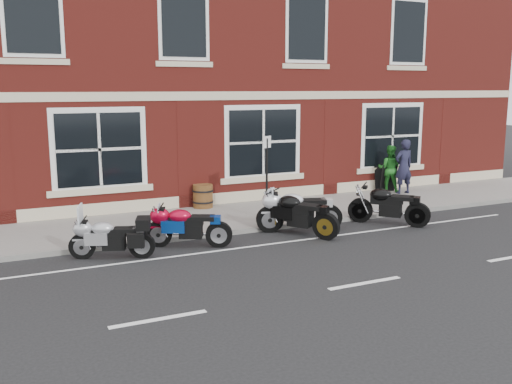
{
  "coord_description": "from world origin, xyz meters",
  "views": [
    {
      "loc": [
        -6.25,
        -11.43,
        3.66
      ],
      "look_at": [
        -0.11,
        1.6,
        1.0
      ],
      "focal_mm": 40.0,
      "sensor_mm": 36.0,
      "label": 1
    }
  ],
  "objects_px": {
    "a_board_sign": "(385,177)",
    "barrel_planter": "(203,196)",
    "moto_sport_red": "(187,225)",
    "pedestrian_left": "(404,167)",
    "moto_touring_silver": "(109,236)",
    "moto_sport_black": "(297,213)",
    "moto_naked_black": "(387,204)",
    "parking_sign": "(267,171)",
    "moto_sport_silver": "(297,209)",
    "pedestrian_right": "(389,169)"
  },
  "relations": [
    {
      "from": "moto_touring_silver",
      "to": "parking_sign",
      "type": "relative_size",
      "value": 0.78
    },
    {
      "from": "moto_naked_black",
      "to": "barrel_planter",
      "type": "xyz_separation_m",
      "value": [
        -3.92,
        3.67,
        -0.1
      ]
    },
    {
      "from": "moto_naked_black",
      "to": "a_board_sign",
      "type": "height_order",
      "value": "a_board_sign"
    },
    {
      "from": "parking_sign",
      "to": "pedestrian_left",
      "type": "bearing_deg",
      "value": -11.17
    },
    {
      "from": "moto_sport_silver",
      "to": "pedestrian_right",
      "type": "xyz_separation_m",
      "value": [
        5.26,
        3.0,
        0.34
      ]
    },
    {
      "from": "moto_sport_black",
      "to": "moto_sport_silver",
      "type": "relative_size",
      "value": 0.9
    },
    {
      "from": "moto_sport_red",
      "to": "barrel_planter",
      "type": "relative_size",
      "value": 2.68
    },
    {
      "from": "parking_sign",
      "to": "moto_sport_silver",
      "type": "bearing_deg",
      "value": -100.59
    },
    {
      "from": "pedestrian_left",
      "to": "barrel_planter",
      "type": "height_order",
      "value": "pedestrian_left"
    },
    {
      "from": "a_board_sign",
      "to": "barrel_planter",
      "type": "relative_size",
      "value": 1.37
    },
    {
      "from": "moto_sport_red",
      "to": "parking_sign",
      "type": "xyz_separation_m",
      "value": [
        2.73,
        1.38,
        0.9
      ]
    },
    {
      "from": "moto_touring_silver",
      "to": "moto_sport_black",
      "type": "distance_m",
      "value": 4.62
    },
    {
      "from": "moto_sport_black",
      "to": "moto_sport_red",
      "type": "bearing_deg",
      "value": 144.37
    },
    {
      "from": "parking_sign",
      "to": "barrel_planter",
      "type": "bearing_deg",
      "value": 92.73
    },
    {
      "from": "barrel_planter",
      "to": "parking_sign",
      "type": "bearing_deg",
      "value": -62.73
    },
    {
      "from": "moto_touring_silver",
      "to": "moto_sport_black",
      "type": "bearing_deg",
      "value": -68.07
    },
    {
      "from": "parking_sign",
      "to": "moto_sport_red",
      "type": "bearing_deg",
      "value": -177.78
    },
    {
      "from": "moto_touring_silver",
      "to": "moto_sport_red",
      "type": "relative_size",
      "value": 0.95
    },
    {
      "from": "moto_sport_black",
      "to": "pedestrian_right",
      "type": "height_order",
      "value": "pedestrian_right"
    },
    {
      "from": "parking_sign",
      "to": "moto_naked_black",
      "type": "bearing_deg",
      "value": -53.45
    },
    {
      "from": "moto_touring_silver",
      "to": "a_board_sign",
      "type": "bearing_deg",
      "value": -48.78
    },
    {
      "from": "moto_touring_silver",
      "to": "moto_sport_silver",
      "type": "distance_m",
      "value": 4.84
    },
    {
      "from": "pedestrian_right",
      "to": "barrel_planter",
      "type": "height_order",
      "value": "pedestrian_right"
    },
    {
      "from": "barrel_planter",
      "to": "moto_sport_black",
      "type": "bearing_deg",
      "value": -72.18
    },
    {
      "from": "moto_sport_black",
      "to": "pedestrian_left",
      "type": "xyz_separation_m",
      "value": [
        5.72,
        2.91,
        0.45
      ]
    },
    {
      "from": "moto_touring_silver",
      "to": "pedestrian_right",
      "type": "bearing_deg",
      "value": -49.76
    },
    {
      "from": "moto_touring_silver",
      "to": "a_board_sign",
      "type": "height_order",
      "value": "moto_touring_silver"
    },
    {
      "from": "pedestrian_left",
      "to": "barrel_planter",
      "type": "distance_m",
      "value": 6.95
    },
    {
      "from": "moto_sport_silver",
      "to": "pedestrian_right",
      "type": "distance_m",
      "value": 6.06
    },
    {
      "from": "moto_sport_silver",
      "to": "parking_sign",
      "type": "distance_m",
      "value": 1.48
    },
    {
      "from": "pedestrian_right",
      "to": "pedestrian_left",
      "type": "bearing_deg",
      "value": 162.07
    },
    {
      "from": "moto_sport_red",
      "to": "pedestrian_left",
      "type": "bearing_deg",
      "value": -45.04
    },
    {
      "from": "moto_sport_silver",
      "to": "moto_naked_black",
      "type": "bearing_deg",
      "value": -80.92
    },
    {
      "from": "moto_sport_silver",
      "to": "barrel_planter",
      "type": "distance_m",
      "value": 3.56
    },
    {
      "from": "pedestrian_left",
      "to": "pedestrian_right",
      "type": "xyz_separation_m",
      "value": [
        -0.25,
        0.43,
        -0.11
      ]
    },
    {
      "from": "moto_sport_black",
      "to": "parking_sign",
      "type": "xyz_separation_m",
      "value": [
        -0.08,
        1.53,
        0.84
      ]
    },
    {
      "from": "moto_sport_black",
      "to": "a_board_sign",
      "type": "relative_size",
      "value": 2.07
    },
    {
      "from": "moto_sport_black",
      "to": "moto_touring_silver",
      "type": "bearing_deg",
      "value": 147.34
    },
    {
      "from": "moto_sport_silver",
      "to": "parking_sign",
      "type": "bearing_deg",
      "value": 31.59
    },
    {
      "from": "moto_sport_black",
      "to": "moto_naked_black",
      "type": "xyz_separation_m",
      "value": [
        2.76,
        -0.04,
        -0.01
      ]
    },
    {
      "from": "moto_sport_black",
      "to": "moto_naked_black",
      "type": "height_order",
      "value": "moto_sport_black"
    },
    {
      "from": "moto_sport_red",
      "to": "moto_naked_black",
      "type": "height_order",
      "value": "moto_naked_black"
    },
    {
      "from": "moto_touring_silver",
      "to": "barrel_planter",
      "type": "xyz_separation_m",
      "value": [
        3.45,
        3.62,
        -0.03
      ]
    },
    {
      "from": "a_board_sign",
      "to": "moto_sport_red",
      "type": "bearing_deg",
      "value": -148.86
    },
    {
      "from": "a_board_sign",
      "to": "barrel_planter",
      "type": "bearing_deg",
      "value": -171.91
    },
    {
      "from": "moto_naked_black",
      "to": "parking_sign",
      "type": "xyz_separation_m",
      "value": [
        -2.84,
        1.57,
        0.85
      ]
    },
    {
      "from": "moto_touring_silver",
      "to": "barrel_planter",
      "type": "relative_size",
      "value": 2.54
    },
    {
      "from": "moto_sport_red",
      "to": "pedestrian_left",
      "type": "distance_m",
      "value": 8.99
    },
    {
      "from": "pedestrian_left",
      "to": "moto_sport_red",
      "type": "bearing_deg",
      "value": 20.63
    },
    {
      "from": "moto_naked_black",
      "to": "pedestrian_left",
      "type": "height_order",
      "value": "pedestrian_left"
    }
  ]
}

